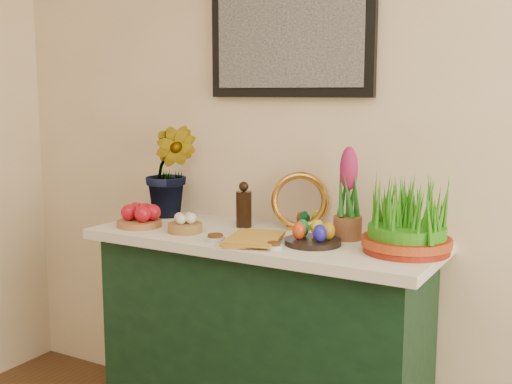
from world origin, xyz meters
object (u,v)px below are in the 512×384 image
Objects in this scene: sideboard at (262,346)px; mirror at (300,202)px; hyacinth_green at (170,156)px; wheatgrass_sabzeh at (407,221)px; book at (230,236)px.

mirror is at bearing 66.30° from sideboard.
hyacinth_green is at bearing -175.45° from mirror.
hyacinth_green reaches higher than sideboard.
hyacinth_green is at bearing 174.26° from wheatgrass_sabzeh.
wheatgrass_sabzeh reaches higher than book.
sideboard is 5.10× the size of book.
wheatgrass_sabzeh is at bearing -0.35° from book.
hyacinth_green is 2.32× the size of mirror.
mirror is (0.08, 0.18, 0.58)m from sideboard.
book is (-0.06, -0.15, 0.48)m from sideboard.
sideboard is at bearing 54.00° from book.
sideboard is 0.82m from wheatgrass_sabzeh.
hyacinth_green is (-0.55, 0.13, 0.74)m from sideboard.
book is at bearing -111.16° from sideboard.
sideboard is 0.93m from hyacinth_green.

